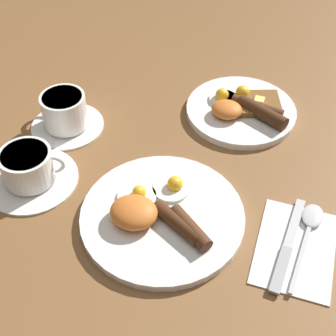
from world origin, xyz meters
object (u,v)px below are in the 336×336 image
breakfast_plate_far (243,109)px  spoon (310,224)px  teacup_near (29,170)px  teacup_far (65,113)px  knife (287,248)px  breakfast_plate_near (160,215)px

breakfast_plate_far → spoon: bearing=-59.4°
teacup_near → teacup_far: (-0.00, 0.16, 0.01)m
breakfast_plate_far → knife: bearing=-68.9°
breakfast_plate_near → teacup_far: size_ratio=1.88×
teacup_near → knife: 0.46m
breakfast_plate_far → teacup_near: teacup_near is taller
breakfast_plate_near → teacup_near: bearing=174.6°
knife → spoon: (0.03, 0.06, 0.00)m
teacup_near → teacup_far: 0.16m
breakfast_plate_near → teacup_far: teacup_far is taller
breakfast_plate_near → teacup_near: size_ratio=1.63×
knife → spoon: 0.07m
spoon → breakfast_plate_far: bearing=38.8°
breakfast_plate_near → knife: (0.21, -0.01, -0.01)m
knife → spoon: spoon is taller
breakfast_plate_near → knife: bearing=-1.6°
teacup_far → knife: teacup_far is taller
breakfast_plate_near → breakfast_plate_far: bearing=74.6°
breakfast_plate_near → knife: size_ratio=1.43×
teacup_near → breakfast_plate_near: bearing=-5.4°
teacup_near → knife: teacup_near is taller
teacup_near → spoon: teacup_near is taller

